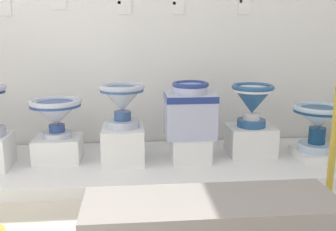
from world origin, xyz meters
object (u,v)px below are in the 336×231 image
at_px(antique_toilet_pale_glazed, 56,112).
at_px(info_placard_third, 124,7).
at_px(plinth_block_central_ornate, 123,144).
at_px(plinth_block_tall_cobalt, 250,140).
at_px(info_placard_second, 58,1).
at_px(antique_toilet_broad_patterned, 190,109).
at_px(info_placard_fourth, 178,7).
at_px(info_placard_first, 3,6).
at_px(plinth_block_broad_patterned, 190,147).
at_px(plinth_block_leftmost, 315,154).
at_px(plinth_block_pale_glazed, 58,149).
at_px(antique_toilet_central_ornate, 122,100).
at_px(info_placard_fifth, 244,6).
at_px(stanchion_post_near_right, 331,168).
at_px(antique_toilet_leftmost, 318,119).
at_px(antique_toilet_tall_cobalt, 252,100).

height_order(antique_toilet_pale_glazed, info_placard_third, info_placard_third).
xyz_separation_m(plinth_block_central_ornate, plinth_block_tall_cobalt, (1.06, 0.09, -0.02)).
bearing_deg(info_placard_second, antique_toilet_broad_patterned, -25.84).
bearing_deg(info_placard_fourth, info_placard_first, 180.00).
relative_size(plinth_block_broad_patterned, plinth_block_leftmost, 1.06).
xyz_separation_m(plinth_block_pale_glazed, antique_toilet_central_ornate, (0.52, -0.07, 0.40)).
distance_m(plinth_block_central_ornate, info_placard_fifth, 1.63).
bearing_deg(stanchion_post_near_right, plinth_block_pale_glazed, 151.72).
bearing_deg(plinth_block_leftmost, antique_toilet_leftmost, -26.57).
xyz_separation_m(plinth_block_leftmost, info_placard_third, (-1.53, 0.60, 1.18)).
bearing_deg(antique_toilet_tall_cobalt, plinth_block_pale_glazed, -179.28).
distance_m(antique_toilet_central_ornate, info_placard_fourth, 1.02).
relative_size(antique_toilet_central_ornate, plinth_block_leftmost, 1.02).
distance_m(antique_toilet_broad_patterned, plinth_block_leftmost, 1.09).
height_order(plinth_block_central_ornate, antique_toilet_broad_patterned, antique_toilet_broad_patterned).
bearing_deg(plinth_block_broad_patterned, antique_toilet_leftmost, -4.93).
bearing_deg(stanchion_post_near_right, info_placard_fifth, 96.18).
bearing_deg(plinth_block_central_ornate, plinth_block_pale_glazed, 172.77).
bearing_deg(antique_toilet_pale_glazed, plinth_block_broad_patterned, -2.68).
height_order(plinth_block_central_ornate, antique_toilet_leftmost, antique_toilet_leftmost).
bearing_deg(antique_toilet_central_ornate, antique_toilet_broad_patterned, 1.77).
relative_size(antique_toilet_pale_glazed, stanchion_post_near_right, 0.41).
bearing_deg(plinth_block_broad_patterned, antique_toilet_broad_patterned, 90.00).
bearing_deg(antique_toilet_leftmost, info_placard_fifth, 127.74).
relative_size(plinth_block_central_ornate, antique_toilet_tall_cobalt, 1.11).
relative_size(plinth_block_central_ornate, stanchion_post_near_right, 0.39).
height_order(plinth_block_broad_patterned, info_placard_fifth, info_placard_fifth).
bearing_deg(plinth_block_pale_glazed, info_placard_third, 40.73).
distance_m(plinth_block_central_ornate, info_placard_third, 1.20).
xyz_separation_m(plinth_block_tall_cobalt, antique_toilet_tall_cobalt, (-0.00, -0.00, 0.34)).
relative_size(antique_toilet_pale_glazed, plinth_block_tall_cobalt, 1.08).
relative_size(plinth_block_central_ornate, plinth_block_leftmost, 1.12).
xyz_separation_m(plinth_block_leftmost, info_placard_fifth, (-0.47, 0.60, 1.19)).
distance_m(antique_toilet_pale_glazed, info_placard_first, 1.05).
height_order(plinth_block_leftmost, info_placard_fifth, info_placard_fifth).
distance_m(plinth_block_broad_patterned, antique_toilet_leftmost, 1.05).
distance_m(info_placard_fourth, info_placard_fifth, 0.59).
relative_size(info_placard_first, info_placard_fifth, 1.09).
distance_m(antique_toilet_tall_cobalt, stanchion_post_near_right, 1.01).
bearing_deg(info_placard_fifth, antique_toilet_pale_glazed, -163.81).
distance_m(antique_toilet_central_ornate, info_placard_first, 1.33).
bearing_deg(info_placard_third, plinth_block_leftmost, -21.51).
bearing_deg(plinth_block_tall_cobalt, antique_toilet_tall_cobalt, -135.00).
bearing_deg(antique_toilet_leftmost, antique_toilet_broad_patterned, 175.07).
xyz_separation_m(plinth_block_broad_patterned, info_placard_fifth, (0.55, 0.51, 1.13)).
distance_m(antique_toilet_pale_glazed, antique_toilet_broad_patterned, 1.05).
xyz_separation_m(antique_toilet_pale_glazed, plinth_block_broad_patterned, (1.05, -0.05, -0.31)).
distance_m(plinth_block_pale_glazed, antique_toilet_central_ornate, 0.66).
height_order(plinth_block_pale_glazed, antique_toilet_broad_patterned, antique_toilet_broad_patterned).
distance_m(antique_toilet_central_ornate, info_placard_second, 1.07).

